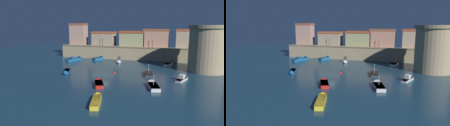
{
  "view_description": "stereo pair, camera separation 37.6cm",
  "coord_description": "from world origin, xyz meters",
  "views": [
    {
      "loc": [
        17.51,
        -47.13,
        11.8
      ],
      "look_at": [
        0.0,
        5.96,
        1.78
      ],
      "focal_mm": 34.28,
      "sensor_mm": 36.0,
      "label": 1
    },
    {
      "loc": [
        17.86,
        -47.01,
        11.8
      ],
      "look_at": [
        0.0,
        5.96,
        1.78
      ],
      "focal_mm": 34.28,
      "sensor_mm": 36.0,
      "label": 2
    }
  ],
  "objects": [
    {
      "name": "ground_plane",
      "position": [
        0.0,
        0.0,
        0.0
      ],
      "size": [
        133.54,
        133.54,
        0.0
      ],
      "primitive_type": "plane",
      "color": "#19384C"
    },
    {
      "name": "quay_wall",
      "position": [
        0.0,
        23.41,
        2.25
      ],
      "size": [
        49.47,
        2.6,
        4.46
      ],
      "color": "#9E8966",
      "rests_on": "ground"
    },
    {
      "name": "old_town_backdrop",
      "position": [
        -2.03,
        26.83,
        7.3
      ],
      "size": [
        44.54,
        6.21,
        8.1
      ],
      "color": "tan",
      "rests_on": "ground"
    },
    {
      "name": "fortress_tower",
      "position": [
        23.57,
        10.97,
        5.93
      ],
      "size": [
        9.76,
        9.76,
        11.74
      ],
      "color": "#9E8966",
      "rests_on": "ground"
    },
    {
      "name": "quay_lamp_0",
      "position": [
        -9.23,
        23.41,
        6.61
      ],
      "size": [
        0.32,
        0.32,
        3.19
      ],
      "color": "black",
      "rests_on": "quay_wall"
    },
    {
      "name": "quay_lamp_1",
      "position": [
        8.21,
        23.41,
        6.45
      ],
      "size": [
        0.32,
        0.32,
        2.93
      ],
      "color": "black",
      "rests_on": "quay_wall"
    },
    {
      "name": "moored_boat_0",
      "position": [
        13.97,
        17.52,
        0.48
      ],
      "size": [
        2.33,
        7.23,
        2.56
      ],
      "rotation": [
        0.0,
        0.0,
        1.46
      ],
      "color": "white",
      "rests_on": "ground"
    },
    {
      "name": "moored_boat_1",
      "position": [
        18.06,
        0.35,
        0.39
      ],
      "size": [
        2.99,
        5.7,
        1.68
      ],
      "rotation": [
        0.0,
        0.0,
        1.23
      ],
      "color": "silver",
      "rests_on": "ground"
    },
    {
      "name": "moored_boat_2",
      "position": [
        5.43,
        -18.03,
        0.44
      ],
      "size": [
        3.03,
        6.82,
        1.19
      ],
      "rotation": [
        0.0,
        0.0,
        1.85
      ],
      "color": "gold",
      "rests_on": "ground"
    },
    {
      "name": "moored_boat_3",
      "position": [
        -9.39,
        -1.76,
        0.3
      ],
      "size": [
        3.38,
        5.85,
        1.24
      ],
      "rotation": [
        0.0,
        0.0,
        -1.18
      ],
      "color": "#195689",
      "rests_on": "ground"
    },
    {
      "name": "moored_boat_4",
      "position": [
        2.07,
        -8.83,
        0.39
      ],
      "size": [
        3.74,
        5.69,
        1.44
      ],
      "rotation": [
        0.0,
        0.0,
        2.01
      ],
      "color": "red",
      "rests_on": "ground"
    },
    {
      "name": "moored_boat_5",
      "position": [
        10.04,
        3.46,
        0.33
      ],
      "size": [
        2.91,
        6.28,
        3.32
      ],
      "rotation": [
        0.0,
        0.0,
        1.78
      ],
      "color": "#333338",
      "rests_on": "ground"
    },
    {
      "name": "moored_boat_6",
      "position": [
        12.5,
        -7.03,
        0.37
      ],
      "size": [
        3.47,
        6.2,
        2.95
      ],
      "rotation": [
        0.0,
        0.0,
        1.89
      ],
      "color": "silver",
      "rests_on": "ground"
    },
    {
      "name": "moored_boat_7",
      "position": [
        -1.43,
        17.13,
        0.51
      ],
      "size": [
        2.28,
        5.25,
        1.97
      ],
      "rotation": [
        0.0,
        0.0,
        -1.35
      ],
      "color": "white",
      "rests_on": "ground"
    },
    {
      "name": "moored_boat_8",
      "position": [
        -16.38,
        16.26,
        0.5
      ],
      "size": [
        3.98,
        7.38,
        1.84
      ],
      "rotation": [
        0.0,
        0.0,
        1.26
      ],
      "color": "#195689",
      "rests_on": "ground"
    },
    {
      "name": "moored_boat_9",
      "position": [
        -9.38,
        20.27,
        0.45
      ],
      "size": [
        3.37,
        5.11,
        3.01
      ],
      "rotation": [
        0.0,
        0.0,
        1.17
      ],
      "color": "#195689",
      "rests_on": "ground"
    },
    {
      "name": "mooring_buoy_0",
      "position": [
        2.04,
        1.78,
        0.0
      ],
      "size": [
        0.64,
        0.64,
        0.64
      ],
      "primitive_type": "sphere",
      "color": "red",
      "rests_on": "ground"
    }
  ]
}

